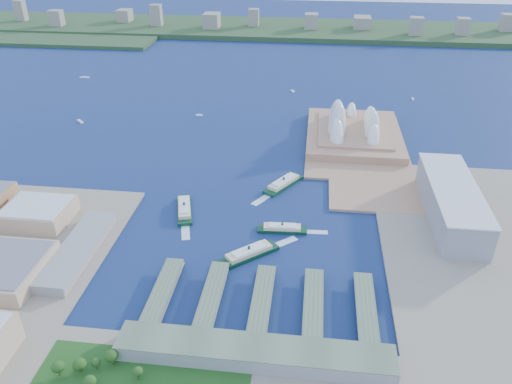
# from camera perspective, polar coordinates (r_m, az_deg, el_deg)

# --- Properties ---
(ground) EXTENTS (3000.00, 3000.00, 0.00)m
(ground) POSITION_cam_1_polar(r_m,az_deg,el_deg) (483.00, 0.03, -6.66)
(ground) COLOR #10224E
(ground) RESTS_ON ground
(peninsula) EXTENTS (135.00, 220.00, 3.00)m
(peninsula) POSITION_cam_1_polar(r_m,az_deg,el_deg) (708.67, 11.31, 5.41)
(peninsula) COLOR tan
(peninsula) RESTS_ON ground
(far_shore) EXTENTS (2200.00, 260.00, 12.00)m
(far_shore) POSITION_cam_1_polar(r_m,az_deg,el_deg) (1395.25, 5.13, 18.03)
(far_shore) COLOR #2D4926
(far_shore) RESTS_ON ground
(opera_house) EXTENTS (134.00, 180.00, 58.00)m
(opera_house) POSITION_cam_1_polar(r_m,az_deg,el_deg) (715.33, 11.27, 8.31)
(opera_house) COLOR white
(opera_house) RESTS_ON peninsula
(toaster_building) EXTENTS (45.00, 155.00, 35.00)m
(toaster_building) POSITION_cam_1_polar(r_m,az_deg,el_deg) (556.68, 21.44, -1.08)
(toaster_building) COLOR gray
(toaster_building) RESTS_ON east_land
(ferry_wharves) EXTENTS (184.00, 90.00, 9.30)m
(ferry_wharves) POSITION_cam_1_polar(r_m,az_deg,el_deg) (421.03, 0.70, -12.31)
(ferry_wharves) COLOR #57664D
(ferry_wharves) RESTS_ON ground
(terminal_building) EXTENTS (200.00, 28.00, 12.00)m
(terminal_building) POSITION_cam_1_polar(r_m,az_deg,el_deg) (375.57, -0.19, -17.92)
(terminal_building) COLOR gray
(terminal_building) RESTS_ON south_land
(far_skyline) EXTENTS (1900.00, 140.00, 55.00)m
(far_skyline) POSITION_cam_1_polar(r_m,az_deg,el_deg) (1369.23, 5.16, 19.23)
(far_skyline) COLOR gray
(far_skyline) RESTS_ON far_shore
(ferry_a) EXTENTS (29.97, 60.51, 11.09)m
(ferry_a) POSITION_cam_1_polar(r_m,az_deg,el_deg) (544.02, -8.21, -1.71)
(ferry_a) COLOR #0D351D
(ferry_a) RESTS_ON ground
(ferry_b) EXTENTS (45.51, 59.47, 11.47)m
(ferry_b) POSITION_cam_1_polar(r_m,az_deg,el_deg) (588.53, 3.18, 1.18)
(ferry_b) COLOR #0D351D
(ferry_b) RESTS_ON ground
(ferry_c) EXTENTS (55.71, 50.67, 11.37)m
(ferry_c) POSITION_cam_1_polar(r_m,az_deg,el_deg) (471.83, -0.80, -6.81)
(ferry_c) COLOR #0D351D
(ferry_c) RESTS_ON ground
(ferry_d) EXTENTS (50.67, 15.42, 9.47)m
(ferry_d) POSITION_cam_1_polar(r_m,az_deg,el_deg) (508.10, 3.02, -4.00)
(ferry_d) COLOR #0D351D
(ferry_d) RESTS_ON ground
(boat_a) EXTENTS (14.45, 13.76, 3.08)m
(boat_a) POSITION_cam_1_polar(r_m,az_deg,el_deg) (819.08, -19.44, 7.65)
(boat_a) COLOR white
(boat_a) RESTS_ON ground
(boat_b) EXTENTS (10.60, 4.50, 2.79)m
(boat_b) POSITION_cam_1_polar(r_m,az_deg,el_deg) (802.98, -6.52, 8.74)
(boat_b) COLOR white
(boat_b) RESTS_ON ground
(boat_c) EXTENTS (3.32, 11.20, 2.52)m
(boat_c) POSITION_cam_1_polar(r_m,az_deg,el_deg) (911.95, 17.47, 10.14)
(boat_c) COLOR white
(boat_c) RESTS_ON ground
(boat_d) EXTENTS (17.91, 5.27, 2.98)m
(boat_d) POSITION_cam_1_polar(r_m,az_deg,el_deg) (1043.58, -19.01, 12.30)
(boat_d) COLOR white
(boat_d) RESTS_ON ground
(boat_e) EXTENTS (8.81, 12.51, 2.96)m
(boat_e) POSITION_cam_1_polar(r_m,az_deg,el_deg) (912.55, 4.21, 11.45)
(boat_e) COLOR white
(boat_e) RESTS_ON ground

